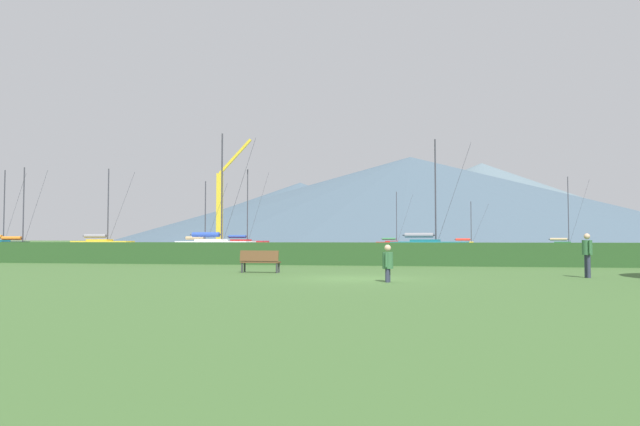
{
  "coord_description": "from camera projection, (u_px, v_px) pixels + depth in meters",
  "views": [
    {
      "loc": [
        2.37,
        -21.0,
        1.44
      ],
      "look_at": [
        -12.1,
        60.9,
        5.17
      ],
      "focal_mm": 32.66,
      "sensor_mm": 36.0,
      "label": 1
    }
  ],
  "objects": [
    {
      "name": "sailboat_slip_3",
      "position": [
        244.0,
        244.0,
        88.85
      ],
      "size": [
        8.8,
        3.6,
        12.13
      ],
      "rotation": [
        0.0,
        0.0,
        -0.14
      ],
      "color": "red",
      "rests_on": "harbor_water"
    },
    {
      "name": "park_bench_near_path",
      "position": [
        260.0,
        260.0,
        24.81
      ],
      "size": [
        1.72,
        0.53,
        0.95
      ],
      "rotation": [
        0.0,
        0.0,
        -0.03
      ],
      "color": "brown",
      "rests_on": "ground_plane"
    },
    {
      "name": "sailboat_slip_9",
      "position": [
        217.0,
        246.0,
        59.09
      ],
      "size": [
        9.13,
        3.35,
        12.23
      ],
      "rotation": [
        0.0,
        0.0,
        -0.09
      ],
      "color": "white",
      "rests_on": "harbor_water"
    },
    {
      "name": "sailboat_slip_10",
      "position": [
        0.0,
        245.0,
        74.6
      ],
      "size": [
        8.41,
        3.29,
        10.3
      ],
      "rotation": [
        0.0,
        0.0,
        -0.12
      ],
      "color": "#19707A",
      "rests_on": "harbor_water"
    },
    {
      "name": "sailboat_slip_11",
      "position": [
        394.0,
        244.0,
        101.18
      ],
      "size": [
        7.04,
        2.22,
        9.71
      ],
      "rotation": [
        0.0,
        0.0,
        0.02
      ],
      "color": "red",
      "rests_on": "harbor_water"
    },
    {
      "name": "sailboat_slip_7",
      "position": [
        566.0,
        245.0,
        80.44
      ],
      "size": [
        6.85,
        3.29,
        10.1
      ],
      "rotation": [
        0.0,
        0.0,
        -0.24
      ],
      "color": "#236B38",
      "rests_on": "harbor_water"
    },
    {
      "name": "sailboat_slip_0",
      "position": [
        469.0,
        245.0,
        88.71
      ],
      "size": [
        6.59,
        2.15,
        7.2
      ],
      "rotation": [
        0.0,
        0.0,
        0.04
      ],
      "color": "gold",
      "rests_on": "harbor_water"
    },
    {
      "name": "sailboat_slip_1",
      "position": [
        202.0,
        246.0,
        69.38
      ],
      "size": [
        7.6,
        3.55,
        8.36
      ],
      "rotation": [
        0.0,
        0.0,
        -0.22
      ],
      "color": "white",
      "rests_on": "harbor_water"
    },
    {
      "name": "sailboat_slip_4",
      "position": [
        19.0,
        247.0,
        62.0
      ],
      "size": [
        7.37,
        2.69,
        9.13
      ],
      "rotation": [
        0.0,
        0.0,
        -0.09
      ],
      "color": "black",
      "rests_on": "harbor_water"
    },
    {
      "name": "distant_hill_east_ridge",
      "position": [
        482.0,
        202.0,
        350.91
      ],
      "size": [
        230.7,
        230.7,
        47.43
      ],
      "primitive_type": "cone",
      "color": "slate",
      "rests_on": "ground_plane"
    },
    {
      "name": "sailboat_slip_2",
      "position": [
        431.0,
        246.0,
        58.31
      ],
      "size": [
        8.87,
        3.94,
        11.5
      ],
      "rotation": [
        0.0,
        0.0,
        -0.19
      ],
      "color": "#19707A",
      "rests_on": "harbor_water"
    },
    {
      "name": "hedge_line",
      "position": [
        379.0,
        254.0,
        31.86
      ],
      "size": [
        80.0,
        1.2,
        1.25
      ],
      "primitive_type": "cube",
      "color": "#284C23",
      "rests_on": "ground_plane"
    },
    {
      "name": "person_seated_viewer",
      "position": [
        388.0,
        262.0,
        19.41
      ],
      "size": [
        0.36,
        0.57,
        1.25
      ],
      "rotation": [
        0.0,
        0.0,
        -0.13
      ],
      "color": "#2D3347",
      "rests_on": "ground_plane"
    },
    {
      "name": "harbor_water",
      "position": [
        414.0,
        244.0,
        155.78
      ],
      "size": [
        320.0,
        246.0,
        0.0
      ],
      "primitive_type": "cube",
      "color": "gray",
      "rests_on": "ground_plane"
    },
    {
      "name": "dock_crane",
      "position": [
        221.0,
        215.0,
        86.16
      ],
      "size": [
        5.86,
        2.0,
        16.25
      ],
      "color": "#333338",
      "rests_on": "ground_plane"
    },
    {
      "name": "person_standing_walker",
      "position": [
        587.0,
        252.0,
        21.63
      ],
      "size": [
        0.36,
        0.56,
        1.65
      ],
      "rotation": [
        0.0,
        0.0,
        0.17
      ],
      "color": "#2D3347",
      "rests_on": "ground_plane"
    },
    {
      "name": "sailboat_slip_8",
      "position": [
        104.0,
        245.0,
        75.36
      ],
      "size": [
        8.84,
        2.99,
        10.6
      ],
      "rotation": [
        0.0,
        0.0,
        0.05
      ],
      "color": "gold",
      "rests_on": "harbor_water"
    },
    {
      "name": "distant_hill_west_ridge",
      "position": [
        411.0,
        199.0,
        331.25
      ],
      "size": [
        326.1,
        326.1,
        48.41
      ],
      "primitive_type": "cone",
      "color": "#425666",
      "rests_on": "ground_plane"
    },
    {
      "name": "ground_plane",
      "position": [
        356.0,
        279.0,
        21.01
      ],
      "size": [
        1000.0,
        1000.0,
        0.0
      ],
      "primitive_type": "plane",
      "color": "#3D602D"
    },
    {
      "name": "distant_hill_central_peak",
      "position": [
        300.0,
        212.0,
        396.2
      ],
      "size": [
        220.78,
        220.78,
        39.99
      ],
      "primitive_type": "cone",
      "color": "#425666",
      "rests_on": "ground_plane"
    }
  ]
}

